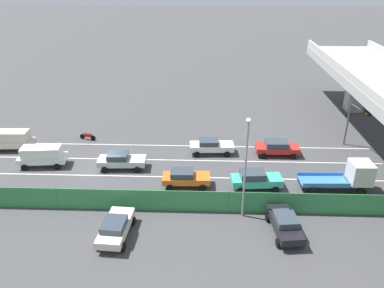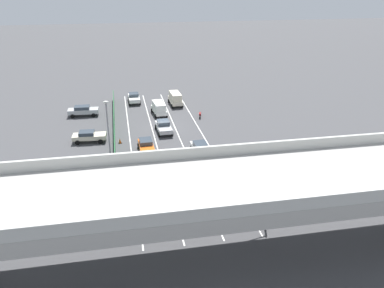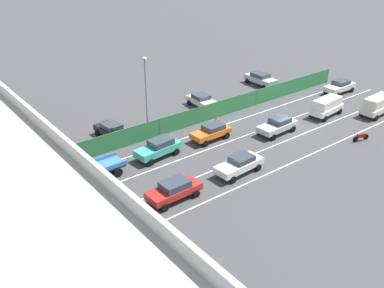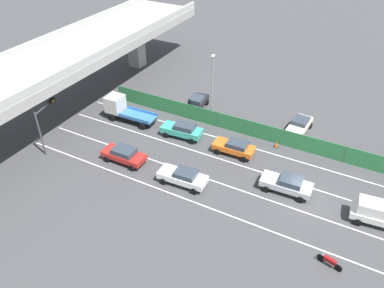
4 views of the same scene
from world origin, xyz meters
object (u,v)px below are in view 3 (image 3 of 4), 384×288
Objects in this scene: car_taxi_orange at (211,131)px; traffic_light at (83,208)px; car_sedan_silver at (278,125)px; parked_wagon_silver at (260,78)px; car_sedan_red at (174,189)px; car_hatchback_white at (340,86)px; flatbed_truck_blue at (76,170)px; street_lamp at (146,91)px; parked_sedan_cream at (202,101)px; car_taxi_teal at (159,148)px; car_sedan_white at (239,164)px; motorcycle at (361,137)px; parked_sedan_dark at (112,130)px; traffic_cone at (216,118)px; car_van_cream at (378,105)px; car_van_white at (327,106)px.

car_taxi_orange is 0.85× the size of traffic_light.
car_sedan_silver is 0.97× the size of parked_wagon_silver.
parked_wagon_silver is at bearing -59.01° from car_sedan_red.
car_taxi_orange is at bearing 90.88° from car_hatchback_white.
flatbed_truck_blue is 10.92m from street_lamp.
car_hatchback_white is 1.00× the size of parked_sedan_cream.
car_sedan_silver is 1.03× the size of car_hatchback_white.
parked_sedan_cream is at bearing -57.15° from car_taxi_teal.
traffic_light reaches higher than parked_wagon_silver.
flatbed_truck_blue is 0.73× the size of street_lamp.
car_sedan_white is 1.02× the size of car_taxi_teal.
car_sedan_white is at bearing -150.13° from car_taxi_teal.
flatbed_truck_blue is at bearing 69.59° from motorcycle.
car_sedan_silver is 16.83m from parked_sedan_dark.
traffic_cone is (-5.45, 12.44, -0.59)m from parked_wagon_silver.
car_taxi_orange is (6.59, 18.87, -0.35)m from car_van_cream.
car_van_white is at bearing -96.90° from flatbed_truck_blue.
parked_wagon_silver is (8.44, -22.03, -0.01)m from car_taxi_teal.
car_sedan_white is at bearing 149.38° from traffic_cone.
car_hatchback_white reaches higher than parked_sedan_cream.
street_lamp reaches higher than car_van_white.
parked_sedan_cream is at bearing -85.73° from parked_sedan_dark.
traffic_cone is at bearing -46.90° from car_taxi_orange.
parked_sedan_dark is at bearing 56.51° from car_sedan_silver.
car_hatchback_white is (6.85, -23.99, 0.03)m from car_sedan_white.
car_taxi_teal is (6.71, 3.85, 0.06)m from car_sedan_white.
car_hatchback_white reaches higher than car_sedan_red.
traffic_light is (-8.24, 11.05, 2.66)m from car_taxi_teal.
car_van_cream is 5.80m from car_van_white.
traffic_light reaches higher than car_taxi_teal.
traffic_cone is (3.19, -3.41, -0.54)m from car_taxi_orange.
parked_wagon_silver is (8.43, -30.07, -0.47)m from flatbed_truck_blue.
motorcycle is 14.95m from traffic_cone.
motorcycle is (-9.58, -25.74, -0.93)m from flatbed_truck_blue.
flatbed_truck_blue is 17.92m from traffic_cone.
car_van_cream reaches higher than parked_sedan_cream.
car_taxi_orange is at bearing -90.83° from flatbed_truck_blue.
motorcycle is at bearing -98.29° from car_sedan_red.
car_hatchback_white reaches higher than motorcycle.
parked_wagon_silver is 0.95× the size of traffic_light.
flatbed_truck_blue is 27.48m from motorcycle.
car_van_cream is 28.01m from car_sedan_red.
car_sedan_white is at bearing -167.45° from street_lamp.
car_sedan_white is 16.80m from car_van_white.
car_van_white is 31.84m from traffic_light.
car_sedan_red is 12.21m from street_lamp.
traffic_cone is (-3.10, -11.07, -0.54)m from parked_sedan_dark.
traffic_light reaches higher than flatbed_truck_blue.
traffic_cone is at bearing -105.63° from parked_sedan_dark.
car_hatchback_white is at bearing -89.79° from flatbed_truck_blue.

